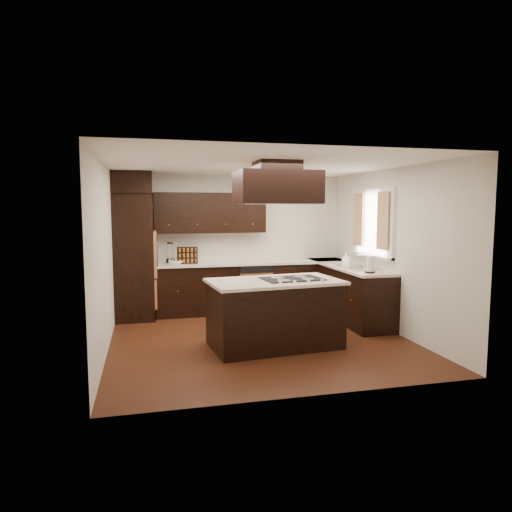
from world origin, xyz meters
name	(u,v)px	position (x,y,z in m)	size (l,w,h in m)	color
floor	(259,339)	(0.00, 0.00, -0.01)	(4.20, 4.20, 0.02)	#502512
ceiling	(259,164)	(0.00, 0.00, 2.51)	(4.20, 4.20, 0.02)	white
wall_back	(232,243)	(0.00, 2.11, 1.25)	(4.20, 0.02, 2.50)	beige
wall_front	(311,274)	(0.00, -2.11, 1.25)	(4.20, 0.02, 2.50)	beige
wall_left	(104,257)	(-2.11, 0.00, 1.25)	(0.02, 4.20, 2.50)	beige
wall_right	(392,250)	(2.11, 0.00, 1.25)	(0.02, 4.20, 2.50)	beige
oven_column	(134,257)	(-1.78, 1.71, 1.06)	(0.65, 0.75, 2.12)	black
wall_oven_face	(155,253)	(-1.43, 1.71, 1.12)	(0.05, 0.62, 0.78)	#CC764F
base_cabinets_back	(237,288)	(0.03, 1.80, 0.44)	(2.93, 0.60, 0.88)	black
base_cabinets_right	(347,293)	(1.80, 0.90, 0.44)	(0.60, 2.40, 0.88)	black
countertop_back	(237,263)	(0.03, 1.79, 0.90)	(2.93, 0.63, 0.04)	beige
countertop_right	(347,266)	(1.79, 0.90, 0.90)	(0.63, 2.40, 0.04)	beige
upper_cabinets	(210,213)	(-0.43, 1.93, 1.81)	(2.00, 0.34, 0.72)	black
dishwasher_front	(256,292)	(0.33, 1.50, 0.40)	(0.60, 0.05, 0.72)	#CC764F
window_frame	(373,223)	(2.07, 0.55, 1.65)	(0.06, 1.32, 1.12)	white
window_pane	(375,223)	(2.10, 0.55, 1.65)	(0.00, 1.20, 1.00)	white
curtain_left	(383,221)	(2.01, 0.13, 1.70)	(0.02, 0.34, 0.90)	beige
curtain_right	(358,219)	(2.01, 0.97, 1.70)	(0.02, 0.34, 0.90)	beige
sink_rim	(357,267)	(1.80, 0.55, 0.92)	(0.52, 0.84, 0.01)	silver
island	(275,315)	(0.12, -0.39, 0.44)	(1.71, 0.93, 0.88)	black
island_top	(275,282)	(0.12, -0.39, 0.90)	(1.77, 0.99, 0.04)	beige
cooktop	(292,279)	(0.38, -0.36, 0.93)	(0.81, 0.54, 0.01)	black
range_hood	(277,188)	(0.10, -0.55, 2.16)	(1.05, 0.72, 0.42)	black
hood_duct	(277,166)	(0.10, -0.55, 2.44)	(0.55, 0.50, 0.13)	black
blender_base	(170,261)	(-1.16, 1.75, 0.97)	(0.15, 0.15, 0.10)	silver
blender_pitcher	(170,251)	(-1.16, 1.75, 1.15)	(0.13, 0.13, 0.26)	silver
spice_rack	(188,255)	(-0.86, 1.75, 1.07)	(0.36, 0.09, 0.30)	black
mixing_bowl	(175,262)	(-1.08, 1.73, 0.95)	(0.27, 0.27, 0.07)	white
soap_bottle	(346,259)	(1.79, 0.95, 1.02)	(0.09, 0.10, 0.21)	white
paper_towel	(370,264)	(1.72, -0.05, 1.05)	(0.12, 0.12, 0.26)	white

